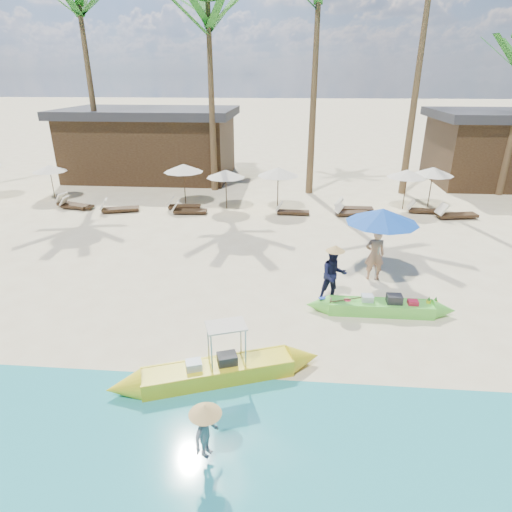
# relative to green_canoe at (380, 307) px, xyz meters

# --- Properties ---
(ground) EXTENTS (240.00, 240.00, 0.00)m
(ground) POSITION_rel_green_canoe_xyz_m (-3.75, -0.66, -0.20)
(ground) COLOR beige
(ground) RESTS_ON ground
(wet_sand_strip) EXTENTS (240.00, 4.50, 0.01)m
(wet_sand_strip) POSITION_rel_green_canoe_xyz_m (-3.75, -5.66, -0.20)
(wet_sand_strip) COLOR tan
(wet_sand_strip) RESTS_ON ground
(green_canoe) EXTENTS (4.65, 0.66, 0.59)m
(green_canoe) POSITION_rel_green_canoe_xyz_m (0.00, 0.00, 0.00)
(green_canoe) COLOR #5DD340
(green_canoe) RESTS_ON ground
(yellow_canoe) EXTENTS (5.11, 2.10, 1.38)m
(yellow_canoe) POSITION_rel_green_canoe_xyz_m (-4.09, -3.23, 0.03)
(yellow_canoe) COLOR yellow
(yellow_canoe) RESTS_ON ground
(tourist) EXTENTS (0.65, 0.44, 1.74)m
(tourist) POSITION_rel_green_canoe_xyz_m (0.16, 2.25, 0.67)
(tourist) COLOR tan
(tourist) RESTS_ON ground
(vendor_green) EXTENTS (0.93, 0.80, 1.66)m
(vendor_green) POSITION_rel_green_canoe_xyz_m (-1.30, 0.65, 0.63)
(vendor_green) COLOR #121533
(vendor_green) RESTS_ON ground
(vendor_yellow) EXTENTS (0.58, 0.72, 0.97)m
(vendor_yellow) POSITION_rel_green_canoe_xyz_m (-3.91, -5.43, 0.47)
(vendor_yellow) COLOR gray
(vendor_yellow) RESTS_ON ground
(blue_umbrella) EXTENTS (2.27, 2.27, 2.44)m
(blue_umbrella) POSITION_rel_green_canoe_xyz_m (0.25, 2.18, 2.01)
(blue_umbrella) COLOR #99999E
(blue_umbrella) RESTS_ON ground
(resort_parasol_3) EXTENTS (1.78, 1.78, 1.83)m
(resort_parasol_3) POSITION_rel_green_canoe_xyz_m (-15.52, 10.96, 1.45)
(resort_parasol_3) COLOR #3D2B19
(resort_parasol_3) RESTS_ON ground
(lounger_3_left) EXTENTS (1.95, 1.16, 0.63)m
(lounger_3_left) POSITION_rel_green_canoe_xyz_m (-13.72, 9.32, 0.01)
(lounger_3_left) COLOR #3D2B19
(lounger_3_left) RESTS_ON ground
(lounger_3_right) EXTENTS (1.68, 0.65, 0.56)m
(lounger_3_right) POSITION_rel_green_canoe_xyz_m (-13.44, 9.14, -0.01)
(lounger_3_right) COLOR #3D2B19
(lounger_3_right) RESTS_ON ground
(resort_parasol_4) EXTENTS (2.01, 2.01, 2.07)m
(resort_parasol_4) POSITION_rel_green_canoe_xyz_m (-8.13, 10.56, 1.67)
(resort_parasol_4) COLOR #3D2B19
(resort_parasol_4) RESTS_ON ground
(lounger_4_left) EXTENTS (1.93, 1.06, 0.63)m
(lounger_4_left) POSITION_rel_green_canoe_xyz_m (-11.09, 8.77, 0.01)
(lounger_4_left) COLOR #3D2B19
(lounger_4_left) RESTS_ON ground
(lounger_4_right) EXTENTS (1.68, 0.64, 0.56)m
(lounger_4_right) POSITION_rel_green_canoe_xyz_m (-8.06, 9.55, -0.01)
(lounger_4_right) COLOR #3D2B19
(lounger_4_right) RESTS_ON ground
(resort_parasol_5) EXTENTS (1.90, 1.90, 1.96)m
(resort_parasol_5) POSITION_rel_green_canoe_xyz_m (-5.85, 9.88, 1.57)
(resort_parasol_5) COLOR #3D2B19
(resort_parasol_5) RESTS_ON ground
(lounger_5_left) EXTENTS (1.70, 0.63, 0.57)m
(lounger_5_left) POSITION_rel_green_canoe_xyz_m (-7.60, 8.80, -0.01)
(lounger_5_left) COLOR #3D2B19
(lounger_5_left) RESTS_ON ground
(resort_parasol_6) EXTENTS (2.05, 2.05, 2.11)m
(resort_parasol_6) POSITION_rel_green_canoe_xyz_m (-3.28, 9.95, 1.70)
(resort_parasol_6) COLOR #3D2B19
(resort_parasol_6) RESTS_ON ground
(lounger_6_left) EXTENTS (1.62, 0.51, 0.55)m
(lounger_6_left) POSITION_rel_green_canoe_xyz_m (-2.61, 9.10, -0.02)
(lounger_6_left) COLOR #3D2B19
(lounger_6_left) RESTS_ON ground
(lounger_6_right) EXTENTS (1.87, 0.58, 0.64)m
(lounger_6_right) POSITION_rel_green_canoe_xyz_m (0.39, 9.82, 0.01)
(lounger_6_right) COLOR #3D2B19
(lounger_6_right) RESTS_ON ground
(resort_parasol_7) EXTENTS (1.93, 1.93, 1.99)m
(resort_parasol_7) POSITION_rel_green_canoe_xyz_m (3.02, 10.52, 1.60)
(resort_parasol_7) COLOR #3D2B19
(resort_parasol_7) RESTS_ON ground
(lounger_7_left) EXTENTS (1.71, 0.90, 0.56)m
(lounger_7_left) POSITION_rel_green_canoe_xyz_m (0.23, 9.15, -0.01)
(lounger_7_left) COLOR #3D2B19
(lounger_7_left) RESTS_ON ground
(lounger_7_right) EXTENTS (1.70, 0.65, 0.57)m
(lounger_7_right) POSITION_rel_green_canoe_xyz_m (3.82, 9.87, -0.01)
(lounger_7_right) COLOR #3D2B19
(lounger_7_right) RESTS_ON ground
(resort_parasol_8) EXTENTS (1.99, 1.99, 2.05)m
(resort_parasol_8) POSITION_rel_green_canoe_xyz_m (4.36, 10.93, 1.65)
(resort_parasol_8) COLOR #3D2B19
(resort_parasol_8) RESTS_ON ground
(lounger_8_left) EXTENTS (2.01, 0.92, 0.66)m
(lounger_8_left) POSITION_rel_green_canoe_xyz_m (5.07, 9.13, 0.02)
(lounger_8_left) COLOR #3D2B19
(lounger_8_left) RESTS_ON ground
(palm_2) EXTENTS (2.08, 2.08, 11.33)m
(palm_2) POSITION_rel_green_canoe_xyz_m (-14.19, 14.42, 8.98)
(palm_2) COLOR brown
(palm_2) RESTS_ON ground
(palm_3) EXTENTS (2.08, 2.08, 10.52)m
(palm_3) POSITION_rel_green_canoe_xyz_m (-7.10, 13.61, 8.38)
(palm_3) COLOR brown
(palm_3) RESTS_ON ground
(palm_4) EXTENTS (2.08, 2.08, 11.70)m
(palm_4) POSITION_rel_green_canoe_xyz_m (-1.60, 13.35, 9.25)
(palm_4) COLOR brown
(palm_4) RESTS_ON ground
(pavilion_west) EXTENTS (10.80, 6.60, 4.30)m
(pavilion_west) POSITION_rel_green_canoe_xyz_m (-11.75, 16.84, 1.99)
(pavilion_west) COLOR #3D2B19
(pavilion_west) RESTS_ON ground
(pavilion_east) EXTENTS (8.80, 6.60, 4.30)m
(pavilion_east) POSITION_rel_green_canoe_xyz_m (10.25, 16.84, 2.00)
(pavilion_east) COLOR #3D2B19
(pavilion_east) RESTS_ON ground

